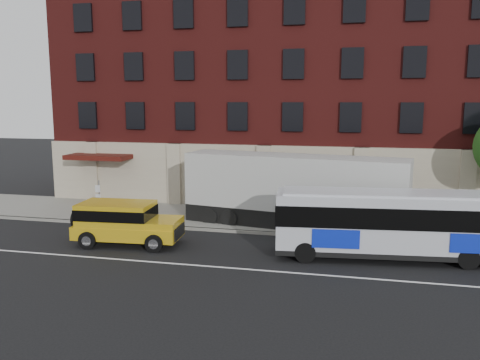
% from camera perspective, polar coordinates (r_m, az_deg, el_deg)
% --- Properties ---
extents(ground, '(120.00, 120.00, 0.00)m').
position_cam_1_polar(ground, '(20.79, -3.02, -10.45)').
color(ground, black).
rests_on(ground, ground).
extents(sidewalk, '(60.00, 6.00, 0.15)m').
position_cam_1_polar(sidewalk, '(29.17, 1.81, -4.48)').
color(sidewalk, gray).
rests_on(sidewalk, ground).
extents(kerb, '(60.00, 0.25, 0.15)m').
position_cam_1_polar(kerb, '(26.33, 0.55, -6.00)').
color(kerb, gray).
rests_on(kerb, ground).
extents(lane_line, '(60.00, 0.12, 0.01)m').
position_cam_1_polar(lane_line, '(21.25, -2.65, -10.00)').
color(lane_line, white).
rests_on(lane_line, ground).
extents(building, '(30.00, 12.10, 15.00)m').
position_cam_1_polar(building, '(36.15, 4.30, 10.17)').
color(building, '#581615').
rests_on(building, sidewalk).
extents(sign_pole, '(0.30, 0.20, 2.50)m').
position_cam_1_polar(sign_pole, '(29.10, -15.97, -2.10)').
color(sign_pole, slate).
rests_on(sign_pole, ground).
extents(city_bus, '(11.22, 3.44, 3.03)m').
position_cam_1_polar(city_bus, '(22.93, 18.21, -4.67)').
color(city_bus, silver).
rests_on(city_bus, ground).
extents(yellow_suv, '(5.49, 2.65, 2.07)m').
position_cam_1_polar(yellow_suv, '(24.79, -13.33, -4.57)').
color(yellow_suv, gold).
rests_on(yellow_suv, ground).
extents(shipping_container, '(12.34, 4.52, 4.03)m').
position_cam_1_polar(shipping_container, '(27.06, 6.19, -1.46)').
color(shipping_container, black).
rests_on(shipping_container, ground).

